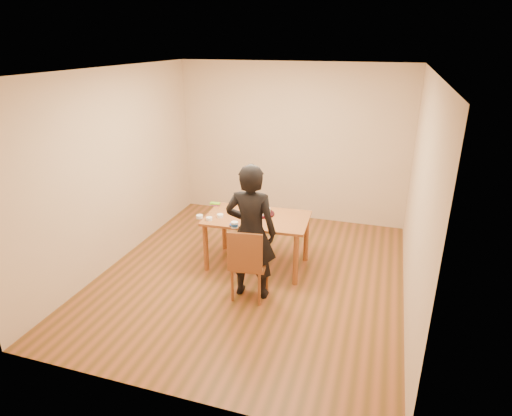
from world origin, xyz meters
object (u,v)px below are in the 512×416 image
(dining_chair, at_px, (250,264))
(person, at_px, (251,232))
(dining_table, at_px, (257,218))
(cake, at_px, (263,211))
(cake_plate, at_px, (263,214))

(dining_chair, xyz_separation_m, person, (0.00, 0.05, 0.41))
(dining_table, distance_m, cake, 0.14)
(dining_chair, xyz_separation_m, cake_plate, (-0.10, 0.88, 0.31))
(person, bearing_deg, dining_table, -81.55)
(cake_plate, bearing_deg, person, -83.45)
(cake, distance_m, person, 0.85)
(cake_plate, xyz_separation_m, cake, (0.00, 0.00, 0.04))
(dining_table, height_order, dining_chair, dining_table)
(dining_chair, bearing_deg, person, 82.00)
(dining_table, bearing_deg, cake, 60.82)
(cake_plate, relative_size, person, 0.18)
(cake, relative_size, person, 0.12)
(dining_chair, bearing_deg, cake_plate, 88.22)
(dining_table, distance_m, person, 0.76)
(cake_plate, relative_size, cake, 1.55)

